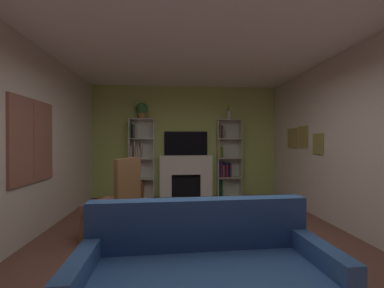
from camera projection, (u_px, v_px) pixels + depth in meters
ground_plane at (201, 254)px, 3.02m from camera, size 7.78×7.78×0.00m
wall_back_accent at (186, 141)px, 6.27m from camera, size 4.74×0.06×2.79m
wall_right_with_art at (377, 141)px, 3.23m from camera, size 0.09×6.61×2.79m
wall_left_with_window at (0, 141)px, 2.85m from camera, size 0.11×6.61×2.79m
ceiling at (201, 24)px, 3.00m from camera, size 4.74×6.61×0.06m
fireplace at (186, 175)px, 6.14m from camera, size 1.40×0.51×1.04m
tv at (186, 143)px, 6.21m from camera, size 1.09×0.06×0.60m
bookshelf_left at (139, 162)px, 6.05m from camera, size 0.60×0.29×1.94m
bookshelf_right at (226, 160)px, 6.23m from camera, size 0.60×0.29×1.94m
potted_plant at (142, 110)px, 6.00m from camera, size 0.29×0.29×0.39m
vase_with_flowers at (229, 114)px, 6.18m from camera, size 0.10×0.10×0.39m
couch at (205, 280)px, 1.96m from camera, size 2.02×0.92×0.86m
armchair at (117, 199)px, 3.49m from camera, size 0.79×0.79×1.16m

